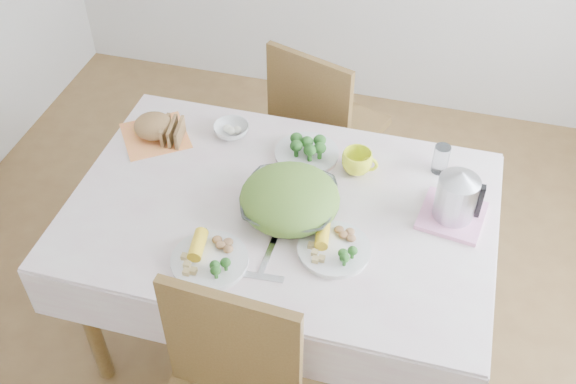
% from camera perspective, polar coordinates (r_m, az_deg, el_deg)
% --- Properties ---
extents(floor, '(3.60, 3.60, 0.00)m').
position_cam_1_polar(floor, '(2.98, -0.48, -11.60)').
color(floor, brown).
rests_on(floor, ground).
extents(dining_table, '(1.40, 0.90, 0.75)m').
position_cam_1_polar(dining_table, '(2.68, -0.53, -7.07)').
color(dining_table, brown).
rests_on(dining_table, floor).
extents(tablecloth, '(1.50, 1.00, 0.01)m').
position_cam_1_polar(tablecloth, '(2.40, -0.59, -1.33)').
color(tablecloth, silver).
rests_on(tablecloth, dining_table).
extents(chair_far, '(0.55, 0.55, 0.96)m').
position_cam_1_polar(chair_far, '(3.21, 3.55, 5.46)').
color(chair_far, brown).
rests_on(chair_far, floor).
extents(salad_bowl, '(0.35, 0.35, 0.08)m').
position_cam_1_polar(salad_bowl, '(2.35, 0.14, -0.99)').
color(salad_bowl, white).
rests_on(salad_bowl, tablecloth).
extents(dinner_plate_left, '(0.30, 0.30, 0.02)m').
position_cam_1_polar(dinner_plate_left, '(2.22, -6.65, -5.81)').
color(dinner_plate_left, white).
rests_on(dinner_plate_left, tablecloth).
extents(dinner_plate_right, '(0.29, 0.29, 0.02)m').
position_cam_1_polar(dinner_plate_right, '(2.25, 3.92, -4.86)').
color(dinner_plate_right, white).
rests_on(dinner_plate_right, tablecloth).
extents(broccoli_plate, '(0.28, 0.28, 0.02)m').
position_cam_1_polar(broccoli_plate, '(2.59, 1.59, 3.23)').
color(broccoli_plate, beige).
rests_on(broccoli_plate, tablecloth).
extents(napkin, '(0.34, 0.34, 0.00)m').
position_cam_1_polar(napkin, '(2.74, -11.17, 4.71)').
color(napkin, '#FF944A').
rests_on(napkin, tablecloth).
extents(bread_loaf, '(0.19, 0.19, 0.09)m').
position_cam_1_polar(bread_loaf, '(2.70, -11.33, 5.62)').
color(bread_loaf, brown).
rests_on(bread_loaf, napkin).
extents(fruit_bowl, '(0.18, 0.18, 0.04)m').
position_cam_1_polar(fruit_bowl, '(2.69, -4.82, 5.26)').
color(fruit_bowl, white).
rests_on(fruit_bowl, tablecloth).
extents(yellow_mug, '(0.12, 0.12, 0.09)m').
position_cam_1_polar(yellow_mug, '(2.51, 5.86, 2.54)').
color(yellow_mug, '#F4FF28').
rests_on(yellow_mug, tablecloth).
extents(glass_tumbler, '(0.07, 0.07, 0.11)m').
position_cam_1_polar(glass_tumbler, '(2.55, 12.84, 2.88)').
color(glass_tumbler, white).
rests_on(glass_tumbler, tablecloth).
extents(pink_tray, '(0.24, 0.24, 0.02)m').
position_cam_1_polar(pink_tray, '(2.42, 13.69, -1.97)').
color(pink_tray, pink).
rests_on(pink_tray, tablecloth).
extents(electric_kettle, '(0.17, 0.17, 0.20)m').
position_cam_1_polar(electric_kettle, '(2.34, 14.15, -0.04)').
color(electric_kettle, '#B2B5BA').
rests_on(electric_kettle, pink_tray).
extents(fork_left, '(0.14, 0.19, 0.00)m').
position_cam_1_polar(fork_left, '(2.26, -6.45, -5.19)').
color(fork_left, silver).
rests_on(fork_left, tablecloth).
extents(fork_right, '(0.02, 0.17, 0.00)m').
position_cam_1_polar(fork_right, '(2.23, -1.76, -5.48)').
color(fork_right, silver).
rests_on(fork_right, tablecloth).
extents(knife, '(0.22, 0.04, 0.00)m').
position_cam_1_polar(knife, '(2.19, -3.17, -7.04)').
color(knife, silver).
rests_on(knife, tablecloth).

